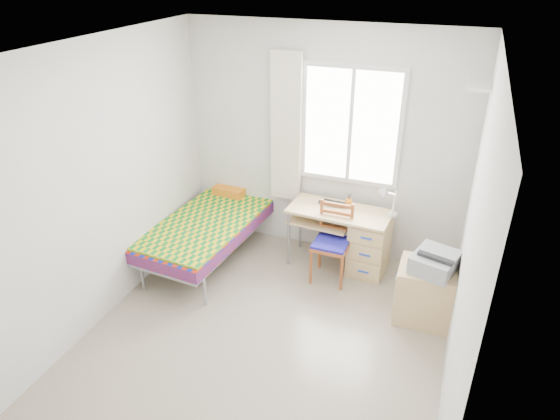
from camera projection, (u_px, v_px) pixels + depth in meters
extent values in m
plane|color=#BCAD93|center=(266.00, 335.00, 4.70)|extent=(3.50, 3.50, 0.00)
plane|color=white|center=(261.00, 49.00, 3.50)|extent=(3.50, 3.50, 0.00)
plane|color=silver|center=(324.00, 144.00, 5.55)|extent=(3.20, 0.00, 3.20)
plane|color=silver|center=(104.00, 184.00, 4.59)|extent=(0.00, 3.50, 3.50)
plane|color=silver|center=(469.00, 249.00, 3.60)|extent=(0.00, 3.50, 3.50)
cube|color=white|center=(351.00, 126.00, 5.32)|extent=(1.10, 0.04, 1.30)
cube|color=white|center=(351.00, 126.00, 5.31)|extent=(1.00, 0.02, 1.20)
cube|color=white|center=(351.00, 126.00, 5.31)|extent=(0.04, 0.02, 1.20)
cube|color=#F7E4CC|center=(286.00, 129.00, 5.55)|extent=(0.35, 0.05, 1.70)
cube|color=white|center=(479.00, 86.00, 4.40)|extent=(0.20, 0.32, 0.03)
cube|color=#97999F|center=(211.00, 230.00, 5.79)|extent=(1.04, 2.02, 0.06)
cube|color=#B6240C|center=(211.00, 224.00, 5.75)|extent=(1.08, 2.05, 0.14)
cube|color=gold|center=(210.00, 219.00, 5.70)|extent=(1.05, 1.93, 0.03)
cube|color=tan|center=(244.00, 179.00, 6.46)|extent=(0.94, 0.13, 0.54)
cube|color=#F9A31B|center=(232.00, 189.00, 6.27)|extent=(0.42, 0.36, 0.10)
cylinder|color=#97999F|center=(142.00, 277.00, 5.26)|extent=(0.04, 0.04, 0.31)
cylinder|color=#97999F|center=(269.00, 215.00, 6.49)|extent=(0.04, 0.04, 0.31)
cube|color=tan|center=(339.00, 212.00, 5.45)|extent=(1.14, 0.58, 0.03)
cube|color=tan|center=(370.00, 245.00, 5.50)|extent=(0.42, 0.51, 0.66)
cube|color=tan|center=(321.00, 220.00, 5.58)|extent=(0.70, 0.51, 0.02)
cylinder|color=#97999F|center=(289.00, 239.00, 5.60)|extent=(0.03, 0.03, 0.66)
cylinder|color=#97999F|center=(300.00, 223.00, 5.94)|extent=(0.03, 0.03, 0.66)
cube|color=#9A421D|center=(331.00, 245.00, 5.32)|extent=(0.38, 0.38, 0.04)
cube|color=#1D1A91|center=(331.00, 243.00, 5.31)|extent=(0.36, 0.36, 0.04)
cube|color=#9A421D|center=(336.00, 217.00, 5.34)|extent=(0.34, 0.04, 0.37)
cylinder|color=#9A421D|center=(311.00, 267.00, 5.33)|extent=(0.03, 0.03, 0.42)
cylinder|color=#9A421D|center=(350.00, 240.00, 5.40)|extent=(0.04, 0.04, 0.86)
cube|color=tan|center=(425.00, 293.00, 4.80)|extent=(0.53, 0.48, 0.57)
cube|color=tan|center=(398.00, 276.00, 4.83)|extent=(0.02, 0.43, 0.21)
cube|color=tan|center=(396.00, 296.00, 4.94)|extent=(0.02, 0.43, 0.21)
cube|color=#A6AAAE|center=(435.00, 262.00, 4.60)|extent=(0.47, 0.51, 0.17)
cube|color=black|center=(436.00, 254.00, 4.56)|extent=(0.37, 0.41, 0.02)
imported|color=black|center=(331.00, 205.00, 5.53)|extent=(0.33, 0.23, 0.02)
cylinder|color=#F9A31B|center=(349.00, 203.00, 5.50)|extent=(0.09, 0.09, 0.09)
cylinder|color=white|center=(393.00, 214.00, 5.33)|extent=(0.10, 0.10, 0.03)
cylinder|color=white|center=(394.00, 203.00, 5.27)|extent=(0.02, 0.12, 0.26)
cylinder|color=white|center=(392.00, 194.00, 5.14)|extent=(0.13, 0.23, 0.11)
cone|color=white|center=(383.00, 194.00, 5.07)|extent=(0.14, 0.15, 0.12)
imported|color=gray|center=(322.00, 214.00, 5.58)|extent=(0.17, 0.22, 0.02)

